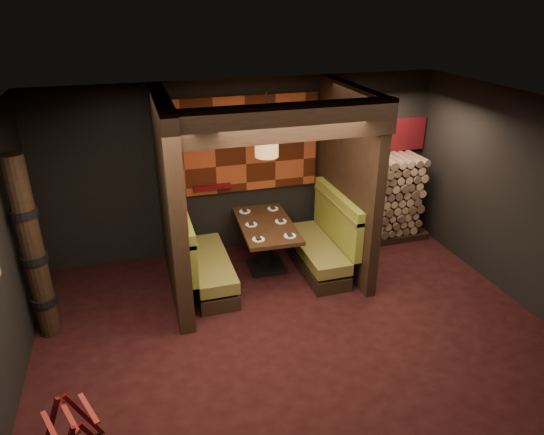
{
  "coord_description": "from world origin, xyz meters",
  "views": [
    {
      "loc": [
        -1.77,
        -4.61,
        3.97
      ],
      "look_at": [
        0.0,
        1.3,
        1.15
      ],
      "focal_mm": 32.0,
      "sensor_mm": 36.0,
      "label": 1
    }
  ],
  "objects": [
    {
      "name": "bay_front_post",
      "position": [
        1.39,
        1.96,
        1.43
      ],
      "size": [
        0.08,
        0.08,
        2.85
      ],
      "primitive_type": "cube",
      "color": "black",
      "rests_on": "floor"
    },
    {
      "name": "totem_column",
      "position": [
        -3.05,
        1.1,
        1.19
      ],
      "size": [
        0.31,
        0.31,
        2.4
      ],
      "color": "black",
      "rests_on": "floor"
    },
    {
      "name": "ceiling",
      "position": [
        0.0,
        0.0,
        2.86
      ],
      "size": [
        6.5,
        5.5,
        0.02
      ],
      "primitive_type": "cube",
      "color": "black",
      "rests_on": "ground"
    },
    {
      "name": "dining_table",
      "position": [
        0.08,
        1.88,
        0.55
      ],
      "size": [
        0.88,
        1.53,
        0.79
      ],
      "color": "black",
      "rests_on": "floor"
    },
    {
      "name": "tapa_side_panel",
      "position": [
        -1.23,
        1.82,
        1.85
      ],
      "size": [
        0.04,
        1.85,
        1.45
      ],
      "primitive_type": "cube",
      "color": "#9D401D",
      "rests_on": "partition_left"
    },
    {
      "name": "partition_right",
      "position": [
        1.3,
        1.7,
        1.43
      ],
      "size": [
        0.15,
        2.1,
        2.85
      ],
      "primitive_type": "cube",
      "color": "black",
      "rests_on": "floor"
    },
    {
      "name": "tapa_back_panel",
      "position": [
        -0.02,
        2.71,
        1.82
      ],
      "size": [
        2.4,
        0.06,
        1.55
      ],
      "primitive_type": "cube",
      "color": "#9D401D",
      "rests_on": "wall_back"
    },
    {
      "name": "partition_left",
      "position": [
        -1.35,
        1.65,
        1.43
      ],
      "size": [
        0.2,
        2.2,
        2.85
      ],
      "primitive_type": "cube",
      "color": "black",
      "rests_on": "floor"
    },
    {
      "name": "lacquer_shelf",
      "position": [
        -0.6,
        2.65,
        1.18
      ],
      "size": [
        0.6,
        0.12,
        0.07
      ],
      "primitive_type": "cube",
      "color": "#51090E",
      "rests_on": "wall_back"
    },
    {
      "name": "wall_front",
      "position": [
        0.0,
        -2.76,
        1.43
      ],
      "size": [
        6.5,
        0.02,
        2.85
      ],
      "primitive_type": "cube",
      "color": "black",
      "rests_on": "ground"
    },
    {
      "name": "place_settings",
      "position": [
        0.08,
        1.88,
        0.8
      ],
      "size": [
        0.7,
        1.22,
        0.03
      ],
      "color": "white",
      "rests_on": "dining_table"
    },
    {
      "name": "firewood_stack",
      "position": [
        2.29,
        2.35,
        0.75
      ],
      "size": [
        1.73,
        0.7,
        1.5
      ],
      "color": "black",
      "rests_on": "floor"
    },
    {
      "name": "wall_back",
      "position": [
        0.0,
        2.76,
        1.43
      ],
      "size": [
        6.5,
        0.02,
        2.85
      ],
      "primitive_type": "cube",
      "color": "black",
      "rests_on": "ground"
    },
    {
      "name": "pendant_lamp",
      "position": [
        0.08,
        1.83,
        2.1
      ],
      "size": [
        0.34,
        0.34,
        0.98
      ],
      "color": "#A7743A",
      "rests_on": "ceiling"
    },
    {
      "name": "wall_right",
      "position": [
        3.26,
        0.0,
        1.43
      ],
      "size": [
        0.02,
        5.5,
        2.85
      ],
      "primitive_type": "cube",
      "color": "black",
      "rests_on": "ground"
    },
    {
      "name": "floor",
      "position": [
        0.0,
        0.0,
        -0.01
      ],
      "size": [
        6.5,
        5.5,
        0.02
      ],
      "primitive_type": "cube",
      "color": "black",
      "rests_on": "ground"
    },
    {
      "name": "booth_bench_right",
      "position": [
        0.93,
        1.65,
        0.4
      ],
      "size": [
        0.68,
        1.6,
        1.14
      ],
      "color": "black",
      "rests_on": "floor"
    },
    {
      "name": "booth_bench_left",
      "position": [
        -0.96,
        1.65,
        0.4
      ],
      "size": [
        0.68,
        1.6,
        1.14
      ],
      "color": "black",
      "rests_on": "floor"
    },
    {
      "name": "header_beam",
      "position": [
        -0.02,
        0.7,
        2.63
      ],
      "size": [
        2.85,
        0.18,
        0.44
      ],
      "primitive_type": "cube",
      "color": "black",
      "rests_on": "partition_left"
    },
    {
      "name": "mosaic_header",
      "position": [
        2.29,
        2.68,
        1.78
      ],
      "size": [
        1.83,
        0.1,
        0.56
      ],
      "primitive_type": "cube",
      "color": "maroon",
      "rests_on": "wall_back"
    }
  ]
}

